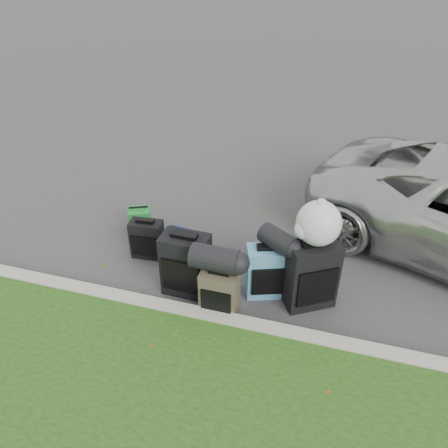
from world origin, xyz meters
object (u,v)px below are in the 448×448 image
(tote_green, at_px, (140,220))
(tote_navy, at_px, (179,239))
(suitcase_large_black_left, at_px, (186,264))
(suitcase_olive, at_px, (219,293))
(suitcase_teal, at_px, (266,271))
(suitcase_small_black, at_px, (147,239))
(suitcase_large_black_right, at_px, (311,274))

(tote_green, relative_size, tote_navy, 1.24)
(suitcase_large_black_left, relative_size, suitcase_olive, 1.39)
(suitcase_teal, bearing_deg, suitcase_small_black, 150.17)
(suitcase_small_black, bearing_deg, suitcase_large_black_left, -39.97)
(suitcase_small_black, bearing_deg, tote_green, 119.34)
(suitcase_olive, distance_m, suitcase_teal, 0.64)
(suitcase_olive, relative_size, suitcase_large_black_right, 0.68)
(suitcase_small_black, height_order, suitcase_olive, suitcase_olive)
(suitcase_large_black_left, bearing_deg, suitcase_large_black_right, 9.37)
(suitcase_teal, bearing_deg, suitcase_olive, -153.54)
(suitcase_olive, relative_size, tote_navy, 2.03)
(suitcase_olive, distance_m, tote_green, 2.06)
(suitcase_large_black_left, height_order, suitcase_teal, suitcase_large_black_left)
(suitcase_large_black_left, distance_m, tote_green, 1.55)
(suitcase_teal, height_order, tote_navy, suitcase_teal)
(suitcase_small_black, bearing_deg, suitcase_olive, -36.91)
(suitcase_small_black, relative_size, suitcase_olive, 0.93)
(tote_navy, bearing_deg, suitcase_large_black_right, -6.16)
(suitcase_large_black_right, bearing_deg, tote_navy, 130.78)
(suitcase_large_black_left, xyz_separation_m, tote_navy, (-0.41, 0.80, -0.26))
(suitcase_small_black, xyz_separation_m, suitcase_large_black_right, (2.19, -0.32, 0.16))
(tote_green, bearing_deg, suitcase_olive, -62.44)
(suitcase_small_black, relative_size, suitcase_large_black_right, 0.63)
(suitcase_olive, distance_m, tote_navy, 1.38)
(suitcase_large_black_right, relative_size, tote_navy, 3.01)
(tote_navy, bearing_deg, suitcase_large_black_left, -51.20)
(suitcase_small_black, height_order, suitcase_large_black_left, suitcase_large_black_left)
(suitcase_large_black_left, xyz_separation_m, suitcase_olive, (0.48, -0.24, -0.11))
(tote_green, distance_m, tote_navy, 0.75)
(suitcase_teal, height_order, tote_green, suitcase_teal)
(suitcase_small_black, distance_m, suitcase_olive, 1.45)
(suitcase_large_black_right, xyz_separation_m, tote_navy, (-1.85, 0.60, -0.28))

